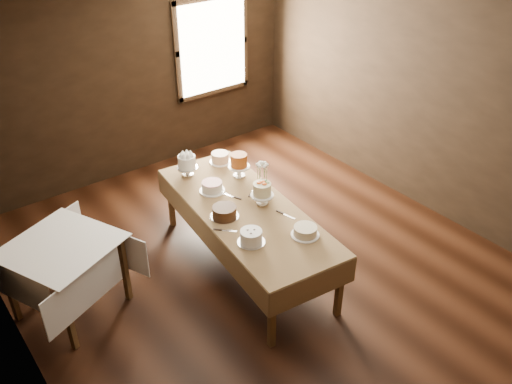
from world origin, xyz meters
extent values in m
cube|color=black|center=(0.00, 0.00, 0.00)|extent=(5.00, 6.00, 0.01)
cube|color=beige|center=(0.00, 0.00, 2.80)|extent=(5.00, 6.00, 0.01)
cube|color=black|center=(0.00, 3.00, 1.40)|extent=(5.00, 0.02, 2.80)
cube|color=black|center=(-2.50, 0.00, 1.40)|extent=(0.02, 6.00, 2.80)
cube|color=black|center=(2.50, 0.00, 1.40)|extent=(0.02, 6.00, 2.80)
cube|color=#FFEABF|center=(1.30, 2.94, 1.60)|extent=(1.10, 0.05, 1.30)
cube|color=#4B341D|center=(-0.64, -0.87, 0.35)|extent=(0.07, 0.07, 0.70)
cube|color=#4B341D|center=(-0.38, 1.43, 0.35)|extent=(0.07, 0.07, 0.70)
cube|color=#4B341D|center=(0.15, -0.96, 0.35)|extent=(0.07, 0.07, 0.70)
cube|color=#4B341D|center=(0.41, 1.34, 0.35)|extent=(0.07, 0.07, 0.70)
cube|color=#4B341D|center=(-0.12, 0.23, 0.74)|extent=(1.18, 2.52, 0.04)
cube|color=#947551|center=(-0.12, 0.23, 0.77)|extent=(1.24, 2.59, 0.01)
cube|color=#4B341D|center=(-2.14, 0.23, 0.38)|extent=(0.07, 0.07, 0.76)
cube|color=#4B341D|center=(-2.45, 0.95, 0.38)|extent=(0.07, 0.07, 0.76)
cube|color=#4B341D|center=(-1.42, 0.55, 0.38)|extent=(0.07, 0.07, 0.76)
cube|color=#4B341D|center=(-1.74, 1.26, 0.38)|extent=(0.07, 0.07, 0.76)
cube|color=#4B341D|center=(-1.94, 0.75, 0.78)|extent=(1.16, 1.16, 0.04)
cube|color=white|center=(-1.94, 0.75, 0.81)|extent=(1.26, 1.26, 0.01)
cylinder|color=silver|center=(-0.24, 1.22, 0.83)|extent=(0.25, 0.25, 0.12)
cylinder|color=white|center=(-0.24, 1.22, 0.96)|extent=(0.28, 0.28, 0.14)
cylinder|color=white|center=(0.24, 1.24, 0.78)|extent=(0.27, 0.27, 0.01)
cylinder|color=beige|center=(0.24, 1.24, 0.84)|extent=(0.21, 0.21, 0.11)
cylinder|color=white|center=(-0.21, 0.74, 0.78)|extent=(0.29, 0.29, 0.01)
cylinder|color=white|center=(-0.21, 0.74, 0.83)|extent=(0.32, 0.32, 0.10)
cylinder|color=white|center=(0.23, 0.83, 0.85)|extent=(0.26, 0.26, 0.14)
cylinder|color=#A64D17|center=(0.23, 0.83, 0.99)|extent=(0.23, 0.23, 0.15)
cylinder|color=silver|center=(-0.38, 0.24, 0.78)|extent=(0.30, 0.30, 0.01)
cylinder|color=#3D1F0C|center=(-0.38, 0.24, 0.84)|extent=(0.32, 0.32, 0.11)
cylinder|color=white|center=(0.08, 0.20, 0.83)|extent=(0.25, 0.25, 0.12)
cylinder|color=beige|center=(0.08, 0.20, 0.96)|extent=(0.26, 0.26, 0.14)
cylinder|color=silver|center=(-0.43, -0.29, 0.78)|extent=(0.27, 0.27, 0.01)
cylinder|color=white|center=(-0.43, -0.29, 0.85)|extent=(0.27, 0.27, 0.13)
cylinder|color=white|center=(0.07, -0.52, 0.78)|extent=(0.29, 0.29, 0.01)
cylinder|color=beige|center=(0.07, -0.52, 0.83)|extent=(0.28, 0.28, 0.09)
cube|color=silver|center=(0.15, -0.17, 0.78)|extent=(0.08, 0.24, 0.01)
cube|color=silver|center=(-0.11, 0.55, 0.78)|extent=(0.11, 0.23, 0.01)
cube|color=silver|center=(0.18, 0.48, 0.78)|extent=(0.22, 0.15, 0.01)
cube|color=silver|center=(-0.49, 0.00, 0.78)|extent=(0.19, 0.19, 0.01)
imported|color=#2D2823|center=(0.25, 0.41, 0.85)|extent=(0.20, 0.20, 0.15)
camera|label=1|loc=(-2.95, -3.66, 3.98)|focal=38.03mm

